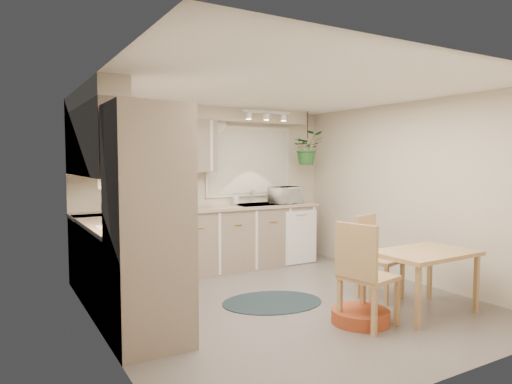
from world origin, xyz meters
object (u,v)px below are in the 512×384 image
at_px(chair_back, 380,257).
at_px(dining_table, 424,282).
at_px(braided_rug, 272,302).
at_px(pet_bed, 360,316).
at_px(microwave, 285,193).
at_px(chair_left, 369,274).

bearing_deg(chair_back, dining_table, 77.36).
xyz_separation_m(braided_rug, pet_bed, (0.41, -0.99, 0.06)).
height_order(chair_back, microwave, microwave).
height_order(dining_table, pet_bed, dining_table).
xyz_separation_m(chair_left, chair_back, (0.76, 0.60, -0.03)).
distance_m(pet_bed, microwave, 2.92).
height_order(dining_table, chair_left, chair_left).
height_order(chair_left, braided_rug, chair_left).
distance_m(chair_back, pet_bed, 1.02).
xyz_separation_m(pet_bed, microwave, (0.84, 2.60, 1.03)).
xyz_separation_m(chair_back, microwave, (0.06, 2.10, 0.62)).
height_order(braided_rug, pet_bed, pet_bed).
height_order(dining_table, chair_back, chair_back).
bearing_deg(chair_back, chair_left, 22.79).
distance_m(chair_left, braided_rug, 1.27).
height_order(braided_rug, microwave, microwave).
relative_size(dining_table, chair_left, 1.03).
distance_m(dining_table, pet_bed, 0.85).
height_order(chair_back, braided_rug, chair_back).
bearing_deg(pet_bed, braided_rug, 112.69).
bearing_deg(chair_left, pet_bed, 178.43).
bearing_deg(microwave, dining_table, -103.86).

